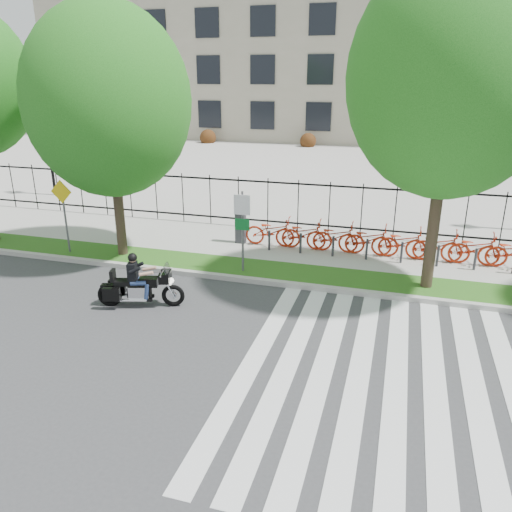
# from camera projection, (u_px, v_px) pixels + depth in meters

# --- Properties ---
(ground) EXTENTS (120.00, 120.00, 0.00)m
(ground) POSITION_uv_depth(u_px,v_px,m) (163.00, 345.00, 11.49)
(ground) COLOR #39383B
(ground) RESTS_ON ground
(curb) EXTENTS (60.00, 0.20, 0.15)m
(curb) POSITION_uv_depth(u_px,v_px,m) (224.00, 277.00, 15.16)
(curb) COLOR #AAA8A0
(curb) RESTS_ON ground
(grass_verge) EXTENTS (60.00, 1.50, 0.15)m
(grass_verge) POSITION_uv_depth(u_px,v_px,m) (233.00, 267.00, 15.92)
(grass_verge) COLOR #1D4E13
(grass_verge) RESTS_ON ground
(sidewalk) EXTENTS (60.00, 3.50, 0.15)m
(sidewalk) POSITION_uv_depth(u_px,v_px,m) (255.00, 244.00, 18.18)
(sidewalk) COLOR #ABA8A0
(sidewalk) RESTS_ON ground
(plaza) EXTENTS (80.00, 34.00, 0.10)m
(plaza) POSITION_uv_depth(u_px,v_px,m) (328.00, 166.00, 34.01)
(plaza) COLOR #ABA8A0
(plaza) RESTS_ON ground
(crosswalk_stripes) EXTENTS (5.70, 8.00, 0.01)m
(crosswalk_stripes) POSITION_uv_depth(u_px,v_px,m) (377.00, 379.00, 10.20)
(crosswalk_stripes) COLOR silver
(crosswalk_stripes) RESTS_ON ground
(iron_fence) EXTENTS (30.00, 0.06, 2.00)m
(iron_fence) POSITION_uv_depth(u_px,v_px,m) (268.00, 204.00, 19.39)
(iron_fence) COLOR black
(iron_fence) RESTS_ON sidewalk
(office_building) EXTENTS (60.00, 21.90, 20.15)m
(office_building) POSITION_uv_depth(u_px,v_px,m) (364.00, 30.00, 48.58)
(office_building) COLOR gray
(office_building) RESTS_ON ground
(lamp_post_left) EXTENTS (1.06, 0.70, 4.25)m
(lamp_post_left) POSITION_uv_depth(u_px,v_px,m) (47.00, 133.00, 24.41)
(lamp_post_left) COLOR black
(lamp_post_left) RESTS_ON ground
(street_tree_1) EXTENTS (5.10, 5.10, 7.89)m
(street_tree_1) POSITION_uv_depth(u_px,v_px,m) (109.00, 101.00, 15.26)
(street_tree_1) COLOR #32241B
(street_tree_1) RESTS_ON grass_verge
(street_tree_2) EXTENTS (5.29, 5.29, 8.69)m
(street_tree_2) POSITION_uv_depth(u_px,v_px,m) (452.00, 78.00, 12.41)
(street_tree_2) COLOR #32241B
(street_tree_2) RESTS_ON grass_verge
(bike_share_station) EXTENTS (10.07, 0.89, 1.50)m
(bike_share_station) POSITION_uv_depth(u_px,v_px,m) (383.00, 241.00, 16.54)
(bike_share_station) COLOR #2D2D33
(bike_share_station) RESTS_ON sidewalk
(sign_pole_regulatory) EXTENTS (0.50, 0.09, 2.50)m
(sign_pole_regulatory) POSITION_uv_depth(u_px,v_px,m) (242.00, 221.00, 14.90)
(sign_pole_regulatory) COLOR #59595B
(sign_pole_regulatory) RESTS_ON grass_verge
(sign_pole_warning) EXTENTS (0.78, 0.09, 2.49)m
(sign_pole_warning) POSITION_uv_depth(u_px,v_px,m) (64.00, 207.00, 16.57)
(sign_pole_warning) COLOR #59595B
(sign_pole_warning) RESTS_ON grass_verge
(motorcycle_rider) EXTENTS (2.29, 1.04, 1.81)m
(motorcycle_rider) POSITION_uv_depth(u_px,v_px,m) (140.00, 285.00, 13.25)
(motorcycle_rider) COLOR black
(motorcycle_rider) RESTS_ON ground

